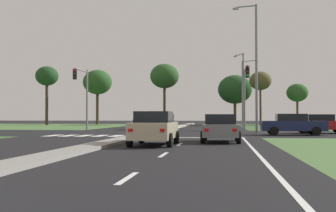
% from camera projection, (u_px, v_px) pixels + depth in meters
% --- Properties ---
extents(ground_plane, '(200.00, 200.00, 0.00)m').
position_uv_depth(ground_plane, '(153.00, 133.00, 35.86)').
color(ground_plane, black).
extents(grass_verge_far_left, '(35.00, 35.00, 0.01)m').
position_uv_depth(grass_verge_far_left, '(3.00, 126.00, 63.31)').
color(grass_verge_far_left, '#476B38').
rests_on(grass_verge_far_left, ground).
extents(median_island_near, '(1.20, 22.00, 0.14)m').
position_uv_depth(median_island_near, '(76.00, 150.00, 17.01)').
color(median_island_near, gray).
rests_on(median_island_near, ground).
extents(median_island_far, '(1.20, 36.00, 0.14)m').
position_uv_depth(median_island_far, '(182.00, 126.00, 60.67)').
color(median_island_far, '#ADA89E').
rests_on(median_island_far, ground).
extents(lane_dash_near, '(0.14, 2.00, 0.01)m').
position_uv_depth(lane_dash_near, '(127.00, 178.00, 9.81)').
color(lane_dash_near, silver).
rests_on(lane_dash_near, ground).
extents(lane_dash_second, '(0.14, 2.00, 0.01)m').
position_uv_depth(lane_dash_second, '(163.00, 155.00, 15.77)').
color(lane_dash_second, silver).
rests_on(lane_dash_second, ground).
extents(lane_dash_third, '(0.14, 2.00, 0.01)m').
position_uv_depth(lane_dash_third, '(180.00, 144.00, 21.72)').
color(lane_dash_third, silver).
rests_on(lane_dash_third, ground).
extents(edge_line_right, '(0.14, 24.00, 0.01)m').
position_uv_depth(edge_line_right, '(256.00, 152.00, 17.16)').
color(edge_line_right, silver).
rests_on(edge_line_right, ground).
extents(stop_bar_near, '(6.40, 0.50, 0.01)m').
position_uv_depth(stop_bar_near, '(195.00, 138.00, 28.45)').
color(stop_bar_near, silver).
rests_on(stop_bar_near, ground).
extents(crosswalk_bar_near, '(0.70, 2.80, 0.01)m').
position_uv_depth(crosswalk_bar_near, '(53.00, 136.00, 31.49)').
color(crosswalk_bar_near, silver).
rests_on(crosswalk_bar_near, ground).
extents(crosswalk_bar_second, '(0.70, 2.80, 0.01)m').
position_uv_depth(crosswalk_bar_second, '(68.00, 136.00, 31.35)').
color(crosswalk_bar_second, silver).
rests_on(crosswalk_bar_second, ground).
extents(crosswalk_bar_third, '(0.70, 2.80, 0.01)m').
position_uv_depth(crosswalk_bar_third, '(84.00, 136.00, 31.21)').
color(crosswalk_bar_third, silver).
rests_on(crosswalk_bar_third, ground).
extents(crosswalk_bar_fourth, '(0.70, 2.80, 0.01)m').
position_uv_depth(crosswalk_bar_fourth, '(100.00, 136.00, 31.07)').
color(crosswalk_bar_fourth, silver).
rests_on(crosswalk_bar_fourth, ground).
extents(crosswalk_bar_fifth, '(0.70, 2.80, 0.01)m').
position_uv_depth(crosswalk_bar_fifth, '(116.00, 136.00, 30.93)').
color(crosswalk_bar_fifth, silver).
rests_on(crosswalk_bar_fifth, ground).
extents(crosswalk_bar_sixth, '(0.70, 2.80, 0.01)m').
position_uv_depth(crosswalk_bar_sixth, '(132.00, 136.00, 30.78)').
color(crosswalk_bar_sixth, silver).
rests_on(crosswalk_bar_sixth, ground).
extents(crosswalk_bar_seventh, '(0.70, 2.80, 0.01)m').
position_uv_depth(crosswalk_bar_seventh, '(149.00, 136.00, 30.64)').
color(crosswalk_bar_seventh, silver).
rests_on(crosswalk_bar_seventh, ground).
extents(crosswalk_bar_eighth, '(0.70, 2.80, 0.01)m').
position_uv_depth(crosswalk_bar_eighth, '(165.00, 136.00, 30.50)').
color(crosswalk_bar_eighth, silver).
rests_on(crosswalk_bar_eighth, ground).
extents(car_grey_second, '(2.00, 4.17, 1.48)m').
position_uv_depth(car_grey_second, '(221.00, 128.00, 23.56)').
color(car_grey_second, slate).
rests_on(car_grey_second, ground).
extents(car_red_fourth, '(4.38, 2.07, 1.53)m').
position_uv_depth(car_red_fourth, '(321.00, 124.00, 35.48)').
color(car_red_fourth, '#A31919').
rests_on(car_red_fourth, ground).
extents(car_navy_fifth, '(4.63, 1.98, 1.55)m').
position_uv_depth(car_navy_fifth, '(293.00, 124.00, 32.40)').
color(car_navy_fifth, '#161E47').
rests_on(car_navy_fifth, ground).
extents(car_silver_sixth, '(2.08, 4.14, 1.48)m').
position_uv_depth(car_silver_sixth, '(163.00, 121.00, 59.58)').
color(car_silver_sixth, '#B7B7BC').
rests_on(car_silver_sixth, ground).
extents(car_beige_seventh, '(2.02, 4.57, 1.60)m').
position_uv_depth(car_beige_seventh, '(154.00, 128.00, 21.12)').
color(car_beige_seventh, '#BCAD8E').
rests_on(car_beige_seventh, ground).
extents(car_black_eighth, '(1.99, 4.50, 1.61)m').
position_uv_depth(car_black_eighth, '(146.00, 122.00, 45.82)').
color(car_black_eighth, black).
rests_on(car_black_eighth, ground).
extents(traffic_signal_far_right, '(0.32, 5.66, 5.77)m').
position_uv_depth(traffic_signal_far_right, '(246.00, 86.00, 39.53)').
color(traffic_signal_far_right, gray).
rests_on(traffic_signal_far_right, ground).
extents(traffic_signal_far_left, '(0.32, 3.97, 5.93)m').
position_uv_depth(traffic_signal_far_left, '(83.00, 88.00, 42.09)').
color(traffic_signal_far_left, gray).
rests_on(traffic_signal_far_left, ground).
extents(street_lamp_second, '(1.95, 0.64, 10.08)m').
position_uv_depth(street_lamp_second, '(255.00, 62.00, 34.46)').
color(street_lamp_second, gray).
rests_on(street_lamp_second, ground).
extents(street_lamp_third, '(1.35, 1.80, 9.45)m').
position_uv_depth(street_lamp_third, '(243.00, 86.00, 56.76)').
color(street_lamp_third, gray).
rests_on(street_lamp_third, ground).
extents(street_lamp_fourth, '(2.21, 1.59, 8.77)m').
position_uv_depth(street_lamp_fourth, '(244.00, 89.00, 59.10)').
color(street_lamp_fourth, gray).
rests_on(street_lamp_fourth, ground).
extents(pedestrian_at_median, '(0.34, 0.34, 1.68)m').
position_uv_depth(pedestrian_at_median, '(172.00, 118.00, 49.72)').
color(pedestrian_at_median, '#232833').
rests_on(pedestrian_at_median, median_island_far).
extents(treeline_near, '(3.65, 3.65, 9.40)m').
position_uv_depth(treeline_near, '(47.00, 77.00, 71.24)').
color(treeline_near, '#423323').
rests_on(treeline_near, ground).
extents(treeline_second, '(4.85, 4.85, 9.18)m').
position_uv_depth(treeline_second, '(97.00, 82.00, 74.60)').
color(treeline_second, '#423323').
rests_on(treeline_second, ground).
extents(treeline_third, '(4.72, 4.72, 9.96)m').
position_uv_depth(treeline_third, '(165.00, 76.00, 72.69)').
color(treeline_third, '#423323').
rests_on(treeline_third, ground).
extents(treeline_fourth, '(5.49, 5.49, 8.06)m').
position_uv_depth(treeline_fourth, '(235.00, 90.00, 72.04)').
color(treeline_fourth, '#423323').
rests_on(treeline_fourth, ground).
extents(treeline_fifth, '(3.31, 3.31, 6.46)m').
position_uv_depth(treeline_fifth, '(297.00, 93.00, 69.23)').
color(treeline_fifth, '#423323').
rests_on(treeline_fifth, ground).
extents(treeline_sixth, '(3.35, 3.35, 8.21)m').
position_uv_depth(treeline_sixth, '(260.00, 81.00, 67.69)').
color(treeline_sixth, '#423323').
rests_on(treeline_sixth, ground).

